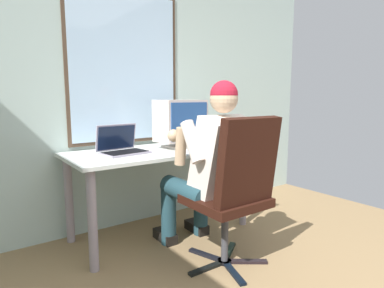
# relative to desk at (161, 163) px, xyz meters

# --- Properties ---
(wall_rear) EXTENTS (4.87, 0.08, 2.87)m
(wall_rear) POSITION_rel_desk_xyz_m (-0.26, 0.41, 0.82)
(wall_rear) COLOR #B1C7BE
(wall_rear) RESTS_ON ground
(desk) EXTENTS (1.54, 0.70, 0.73)m
(desk) POSITION_rel_desk_xyz_m (0.00, 0.00, 0.00)
(desk) COLOR gray
(desk) RESTS_ON ground
(office_chair) EXTENTS (0.56, 0.59, 1.05)m
(office_chair) POSITION_rel_desk_xyz_m (0.09, -0.82, -0.02)
(office_chair) COLOR black
(office_chair) RESTS_ON ground
(person_seated) EXTENTS (0.53, 0.82, 1.28)m
(person_seated) POSITION_rel_desk_xyz_m (0.09, -0.55, 0.06)
(person_seated) COLOR #203F49
(person_seated) RESTS_ON ground
(crt_monitor) EXTENTS (0.46, 0.29, 0.41)m
(crt_monitor) POSITION_rel_desk_xyz_m (0.20, 0.01, 0.34)
(crt_monitor) COLOR beige
(crt_monitor) RESTS_ON desk
(laptop) EXTENTS (0.38, 0.31, 0.22)m
(laptop) POSITION_rel_desk_xyz_m (-0.34, 0.04, 0.18)
(laptop) COLOR gray
(laptop) RESTS_ON desk
(wine_glass) EXTENTS (0.08, 0.08, 0.13)m
(wine_glass) POSITION_rel_desk_xyz_m (0.57, -0.16, 0.21)
(wine_glass) COLOR silver
(wine_glass) RESTS_ON desk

